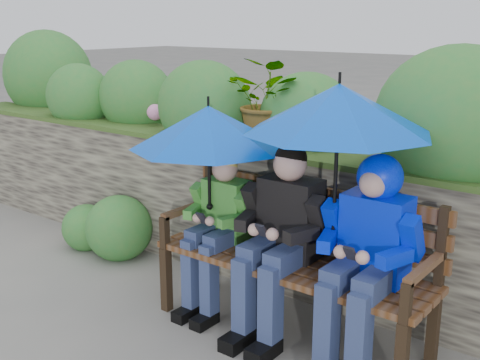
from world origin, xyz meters
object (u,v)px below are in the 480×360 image
Objects in this scene: park_bench at (297,251)px; boy_right at (368,245)px; umbrella_left at (209,127)px; boy_middle at (281,232)px; boy_left at (218,223)px; umbrella_right at (338,109)px.

park_bench is 0.55m from boy_right.
boy_right is at bearing 0.81° from umbrella_left.
boy_middle is at bearing 0.26° from umbrella_left.
park_bench is at bearing 171.21° from boy_right.
umbrella_left is at bearing -179.74° from boy_middle.
boy_left is 0.89× the size of boy_right.
park_bench is at bearing 8.64° from umbrella_left.
boy_left is at bearing -180.00° from boy_right.
umbrella_left reaches higher than park_bench.
boy_left is at bearing 15.75° from umbrella_left.
park_bench is 0.58m from boy_left.
boy_right reaches higher than park_bench.
boy_middle is 1.00× the size of boy_right.
umbrella_right is at bearing 2.89° from boy_middle.
boy_left is (-0.57, -0.08, 0.08)m from park_bench.
umbrella_right reaches higher than umbrella_left.
umbrella_left reaches higher than boy_right.
boy_right is at bearing 0.00° from boy_left.
umbrella_right reaches higher than boy_middle.
boy_right is at bearing -8.79° from park_bench.
boy_right is (0.57, 0.01, 0.05)m from boy_middle.
boy_middle reaches higher than park_bench.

